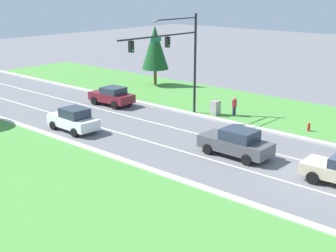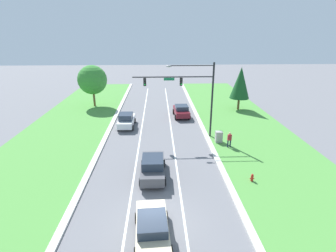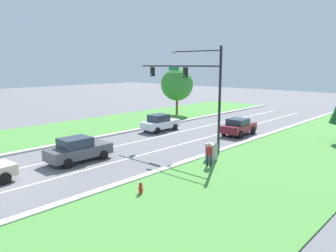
{
  "view_description": "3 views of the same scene",
  "coord_description": "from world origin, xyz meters",
  "px_view_note": "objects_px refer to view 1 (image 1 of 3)",
  "views": [
    {
      "loc": [
        -23.7,
        -9.44,
        10.2
      ],
      "look_at": [
        -0.26,
        11.41,
        0.85
      ],
      "focal_mm": 50.0,
      "sensor_mm": 36.0,
      "label": 1
    },
    {
      "loc": [
        0.25,
        -13.06,
        11.25
      ],
      "look_at": [
        1.36,
        15.02,
        0.99
      ],
      "focal_mm": 28.0,
      "sensor_mm": 36.0,
      "label": 2
    },
    {
      "loc": [
        19.84,
        -6.51,
        6.83
      ],
      "look_at": [
        0.51,
        14.36,
        1.5
      ],
      "focal_mm": 35.0,
      "sensor_mm": 36.0,
      "label": 3
    }
  ],
  "objects_px": {
    "conifer_near_right_tree": "(155,48)",
    "utility_cabinet": "(215,108)",
    "traffic_signal_mast": "(176,51)",
    "pedestrian": "(234,106)",
    "burgundy_sedan": "(112,96)",
    "white_sedan": "(73,120)",
    "graphite_sedan": "(236,143)",
    "fire_hydrant": "(309,127)"
  },
  "relations": [
    {
      "from": "traffic_signal_mast",
      "to": "fire_hydrant",
      "type": "xyz_separation_m",
      "value": [
        3.92,
        -9.49,
        -5.14
      ]
    },
    {
      "from": "white_sedan",
      "to": "burgundy_sedan",
      "type": "bearing_deg",
      "value": 29.07
    },
    {
      "from": "graphite_sedan",
      "to": "pedestrian",
      "type": "height_order",
      "value": "graphite_sedan"
    },
    {
      "from": "traffic_signal_mast",
      "to": "pedestrian",
      "type": "bearing_deg",
      "value": -39.23
    },
    {
      "from": "graphite_sedan",
      "to": "fire_hydrant",
      "type": "distance_m",
      "value": 7.91
    },
    {
      "from": "burgundy_sedan",
      "to": "utility_cabinet",
      "type": "height_order",
      "value": "burgundy_sedan"
    },
    {
      "from": "graphite_sedan",
      "to": "utility_cabinet",
      "type": "xyz_separation_m",
      "value": [
        6.89,
        6.62,
        -0.25
      ]
    },
    {
      "from": "white_sedan",
      "to": "utility_cabinet",
      "type": "xyz_separation_m",
      "value": [
        10.33,
        -5.31,
        -0.23
      ]
    },
    {
      "from": "white_sedan",
      "to": "utility_cabinet",
      "type": "distance_m",
      "value": 11.62
    },
    {
      "from": "pedestrian",
      "to": "graphite_sedan",
      "type": "bearing_deg",
      "value": 30.45
    },
    {
      "from": "traffic_signal_mast",
      "to": "utility_cabinet",
      "type": "height_order",
      "value": "traffic_signal_mast"
    },
    {
      "from": "burgundy_sedan",
      "to": "fire_hydrant",
      "type": "distance_m",
      "value": 17.34
    },
    {
      "from": "traffic_signal_mast",
      "to": "graphite_sedan",
      "type": "distance_m",
      "value": 10.3
    },
    {
      "from": "traffic_signal_mast",
      "to": "fire_hydrant",
      "type": "relative_size",
      "value": 12.16
    },
    {
      "from": "fire_hydrant",
      "to": "conifer_near_right_tree",
      "type": "bearing_deg",
      "value": 76.63
    },
    {
      "from": "graphite_sedan",
      "to": "burgundy_sedan",
      "type": "relative_size",
      "value": 1.1
    },
    {
      "from": "traffic_signal_mast",
      "to": "fire_hydrant",
      "type": "bearing_deg",
      "value": -67.53
    },
    {
      "from": "utility_cabinet",
      "to": "conifer_near_right_tree",
      "type": "height_order",
      "value": "conifer_near_right_tree"
    },
    {
      "from": "conifer_near_right_tree",
      "to": "utility_cabinet",
      "type": "bearing_deg",
      "value": -115.06
    },
    {
      "from": "pedestrian",
      "to": "fire_hydrant",
      "type": "xyz_separation_m",
      "value": [
        0.17,
        -6.42,
        -0.59
      ]
    },
    {
      "from": "white_sedan",
      "to": "pedestrian",
      "type": "height_order",
      "value": "white_sedan"
    },
    {
      "from": "burgundy_sedan",
      "to": "pedestrian",
      "type": "bearing_deg",
      "value": -71.89
    },
    {
      "from": "utility_cabinet",
      "to": "pedestrian",
      "type": "bearing_deg",
      "value": -60.27
    },
    {
      "from": "traffic_signal_mast",
      "to": "utility_cabinet",
      "type": "bearing_deg",
      "value": -30.06
    },
    {
      "from": "burgundy_sedan",
      "to": "pedestrian",
      "type": "distance_m",
      "value": 11.14
    },
    {
      "from": "fire_hydrant",
      "to": "pedestrian",
      "type": "bearing_deg",
      "value": 91.48
    },
    {
      "from": "conifer_near_right_tree",
      "to": "graphite_sedan",
      "type": "bearing_deg",
      "value": -123.85
    },
    {
      "from": "conifer_near_right_tree",
      "to": "fire_hydrant",
      "type": "bearing_deg",
      "value": -103.37
    },
    {
      "from": "utility_cabinet",
      "to": "fire_hydrant",
      "type": "relative_size",
      "value": 1.81
    },
    {
      "from": "pedestrian",
      "to": "fire_hydrant",
      "type": "relative_size",
      "value": 2.41
    },
    {
      "from": "traffic_signal_mast",
      "to": "conifer_near_right_tree",
      "type": "height_order",
      "value": "traffic_signal_mast"
    },
    {
      "from": "graphite_sedan",
      "to": "utility_cabinet",
      "type": "bearing_deg",
      "value": 44.16
    },
    {
      "from": "burgundy_sedan",
      "to": "white_sedan",
      "type": "relative_size",
      "value": 1.0
    },
    {
      "from": "utility_cabinet",
      "to": "fire_hydrant",
      "type": "height_order",
      "value": "utility_cabinet"
    },
    {
      "from": "pedestrian",
      "to": "conifer_near_right_tree",
      "type": "xyz_separation_m",
      "value": [
        4.88,
        13.39,
        3.15
      ]
    },
    {
      "from": "white_sedan",
      "to": "fire_hydrant",
      "type": "xyz_separation_m",
      "value": [
        11.25,
        -13.07,
        -0.52
      ]
    },
    {
      "from": "graphite_sedan",
      "to": "white_sedan",
      "type": "distance_m",
      "value": 12.42
    },
    {
      "from": "traffic_signal_mast",
      "to": "conifer_near_right_tree",
      "type": "distance_m",
      "value": 13.53
    },
    {
      "from": "utility_cabinet",
      "to": "pedestrian",
      "type": "relative_size",
      "value": 0.75
    },
    {
      "from": "burgundy_sedan",
      "to": "utility_cabinet",
      "type": "relative_size",
      "value": 3.36
    },
    {
      "from": "burgundy_sedan",
      "to": "traffic_signal_mast",
      "type": "bearing_deg",
      "value": -91.13
    },
    {
      "from": "traffic_signal_mast",
      "to": "graphite_sedan",
      "type": "height_order",
      "value": "traffic_signal_mast"
    }
  ]
}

